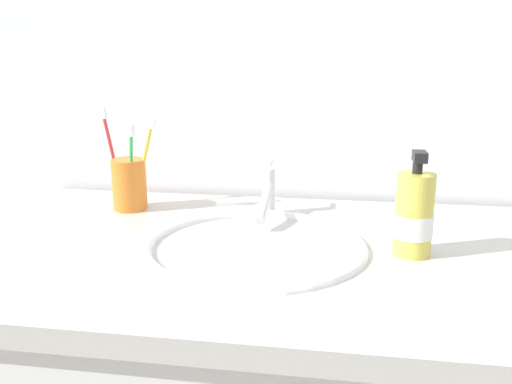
# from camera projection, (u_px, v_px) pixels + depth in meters

# --- Properties ---
(tiled_wall_back) EXTENTS (2.33, 0.04, 2.40)m
(tiled_wall_back) POSITION_uv_depth(u_px,v_px,m) (296.00, 42.00, 1.17)
(tiled_wall_back) COLOR silver
(tiled_wall_back) RESTS_ON ground
(sink_basin) EXTENTS (0.39, 0.39, 0.10)m
(sink_basin) POSITION_uv_depth(u_px,v_px,m) (253.00, 264.00, 0.92)
(sink_basin) COLOR white
(sink_basin) RESTS_ON vanity_counter
(faucet) EXTENTS (0.02, 0.17, 0.11)m
(faucet) POSITION_uv_depth(u_px,v_px,m) (267.00, 195.00, 1.06)
(faucet) COLOR silver
(faucet) RESTS_ON sink_basin
(toothbrush_cup) EXTENTS (0.07, 0.07, 0.11)m
(toothbrush_cup) POSITION_uv_depth(u_px,v_px,m) (129.00, 184.00, 1.12)
(toothbrush_cup) COLOR orange
(toothbrush_cup) RESTS_ON vanity_counter
(toothbrush_green) EXTENTS (0.03, 0.02, 0.18)m
(toothbrush_green) POSITION_uv_depth(u_px,v_px,m) (131.00, 162.00, 1.08)
(toothbrush_green) COLOR green
(toothbrush_green) RESTS_ON toothbrush_cup
(toothbrush_yellow) EXTENTS (0.06, 0.01, 0.19)m
(toothbrush_yellow) POSITION_uv_depth(u_px,v_px,m) (145.00, 157.00, 1.10)
(toothbrush_yellow) COLOR yellow
(toothbrush_yellow) RESTS_ON toothbrush_cup
(toothbrush_red) EXTENTS (0.05, 0.02, 0.21)m
(toothbrush_red) POSITION_uv_depth(u_px,v_px,m) (112.00, 151.00, 1.12)
(toothbrush_red) COLOR red
(toothbrush_red) RESTS_ON toothbrush_cup
(soap_dispenser) EXTENTS (0.06, 0.06, 0.17)m
(soap_dispenser) POSITION_uv_depth(u_px,v_px,m) (414.00, 216.00, 0.86)
(soap_dispenser) COLOR #DBCC4C
(soap_dispenser) RESTS_ON vanity_counter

